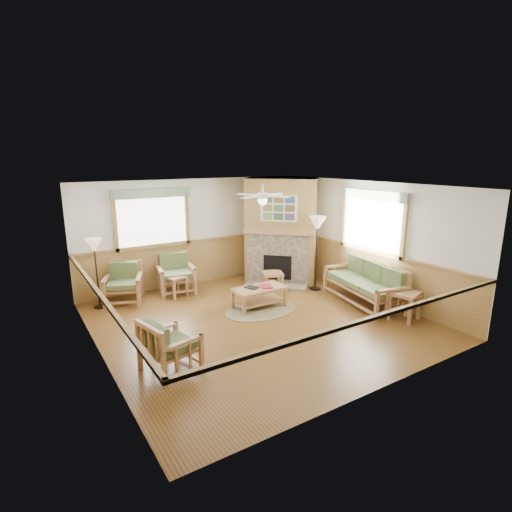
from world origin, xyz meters
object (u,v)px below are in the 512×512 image
sofa (363,283)px  armchair_back_right (176,274)px  coffee_table (259,298)px  floor_lamp_right (316,253)px  armchair_left (170,344)px  armchair_back_left (123,283)px  floor_lamp_left (97,274)px  footstool (272,280)px  end_table_chairs (176,286)px  end_table_sofa (404,306)px

sofa → armchair_back_right: 4.43m
armchair_back_right → coffee_table: armchair_back_right is taller
floor_lamp_right → armchair_back_right: bearing=151.4°
armchair_left → floor_lamp_right: floor_lamp_right is taller
armchair_back_left → coffee_table: (2.42, -1.94, -0.21)m
sofa → floor_lamp_left: (-5.10, 2.88, 0.31)m
sofa → footstool: 2.26m
end_table_chairs → floor_lamp_right: floor_lamp_right is taller
end_table_chairs → armchair_back_left: bearing=168.3°
sofa → floor_lamp_left: 5.87m
armchair_back_left → coffee_table: bearing=-16.2°
coffee_table → end_table_chairs: size_ratio=2.32×
armchair_back_left → armchair_back_right: bearing=23.2°
armchair_left → end_table_chairs: bearing=-35.8°
armchair_back_left → armchair_left: (-0.17, -3.40, -0.03)m
sofa → coffee_table: bearing=-104.3°
sofa → armchair_back_left: (-4.55, 2.95, -0.03)m
end_table_sofa → floor_lamp_right: 2.53m
sofa → floor_lamp_left: size_ratio=1.32×
armchair_left → armchair_back_left: bearing=-15.9°
end_table_chairs → floor_lamp_left: 1.79m
armchair_left → floor_lamp_left: size_ratio=0.53×
armchair_left → armchair_back_right: bearing=-35.9°
coffee_table → floor_lamp_right: 2.01m
armchair_back_right → end_table_sofa: (3.29, -4.09, -0.18)m
armchair_left → floor_lamp_left: bearing=-6.6°
armchair_back_right → footstool: (2.14, -1.04, -0.26)m
armchair_back_left → coffee_table: size_ratio=0.77×
end_table_chairs → floor_lamp_left: floor_lamp_left is taller
armchair_back_right → floor_lamp_left: 1.84m
armchair_back_left → floor_lamp_right: bearing=1.7°
armchair_left → end_table_sofa: armchair_left is taller
coffee_table → floor_lamp_left: (-2.97, 1.87, 0.55)m
armchair_back_left → floor_lamp_right: size_ratio=0.48×
armchair_back_left → end_table_sofa: armchair_back_left is taller
armchair_back_left → armchair_back_right: 1.26m
armchair_back_left → coffee_table: armchair_back_left is taller
armchair_left → end_table_chairs: armchair_left is taller
armchair_back_right → floor_lamp_left: (-1.81, -0.08, 0.31)m
armchair_back_left → end_table_sofa: 6.11m
armchair_back_left → footstool: bearing=5.7°
armchair_left → floor_lamp_right: bearing=-81.5°
armchair_back_left → footstool: size_ratio=1.81×
footstool → sofa: bearing=-59.2°
coffee_table → footstool: (0.98, 0.91, -0.02)m
sofa → armchair_back_left: bearing=-111.8°
end_table_chairs → floor_lamp_right: 3.49m
end_table_sofa → footstool: bearing=110.6°
end_table_sofa → floor_lamp_left: 6.50m
coffee_table → footstool: 1.34m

